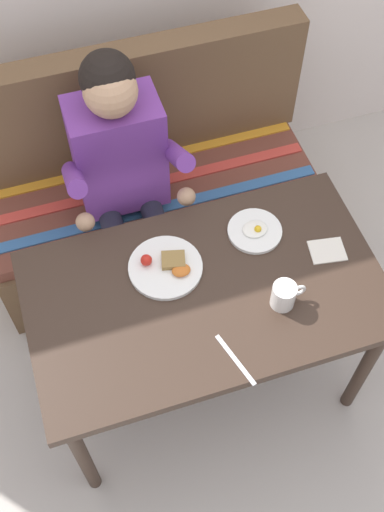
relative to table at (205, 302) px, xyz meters
The scene contains 9 objects.
ground_plane 0.65m from the table, ahead, with size 8.00×8.00×0.00m, color beige.
table is the anchor object (origin of this frame).
couch 0.83m from the table, 90.00° to the left, with size 1.44×0.56×1.00m.
person 0.61m from the table, 102.57° to the left, with size 0.45×0.61×1.21m.
plate_breakfast 0.18m from the table, 129.78° to the left, with size 0.25×0.25×0.05m.
plate_eggs 0.31m from the table, 35.57° to the left, with size 0.19×0.19×0.04m.
coffee_mug 0.29m from the table, 28.57° to the right, with size 0.12×0.08×0.10m.
napkin 0.46m from the table, ahead, with size 0.12×0.10×0.01m, color silver.
knife 0.28m from the table, 88.43° to the right, with size 0.01×0.20×0.01m, color silver.
Camera 1 is at (-0.37, -1.00, 2.55)m, focal length 44.35 mm.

